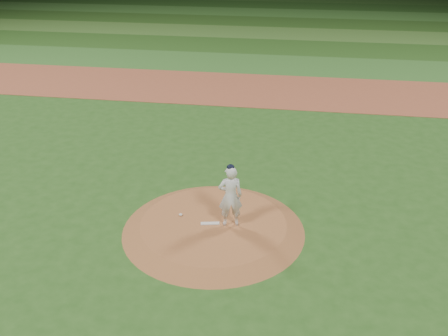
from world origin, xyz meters
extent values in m
plane|color=#26511A|center=(0.00, 0.00, 0.00)|extent=(120.00, 120.00, 0.00)
cube|color=#964A2E|center=(0.00, 14.00, 0.01)|extent=(70.00, 6.00, 0.02)
cube|color=#316725|center=(0.00, 19.50, 0.01)|extent=(70.00, 5.00, 0.02)
cube|color=#234C18|center=(0.00, 24.50, 0.01)|extent=(70.00, 5.00, 0.02)
cube|color=#3D6B27|center=(0.00, 29.50, 0.01)|extent=(70.00, 5.00, 0.02)
cube|color=#244B18|center=(0.00, 34.50, 0.01)|extent=(70.00, 5.00, 0.02)
cube|color=#326725|center=(0.00, 39.50, 0.01)|extent=(70.00, 5.00, 0.02)
cube|color=#1F4717|center=(0.00, 44.50, 0.01)|extent=(70.00, 5.00, 0.02)
cone|color=#9C5A30|center=(0.00, 0.00, 0.12)|extent=(5.50, 5.50, 0.25)
cube|color=silver|center=(-0.09, -0.09, 0.26)|extent=(0.58, 0.25, 0.03)
ellipsoid|color=silver|center=(-1.07, 0.23, 0.28)|extent=(0.11, 0.11, 0.06)
imported|color=silver|center=(0.51, -0.02, 1.22)|extent=(0.80, 0.62, 1.94)
ellipsoid|color=black|center=(0.51, -0.02, 2.17)|extent=(0.22, 0.22, 0.15)
camera|label=1|loc=(2.32, -12.48, 8.43)|focal=40.00mm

